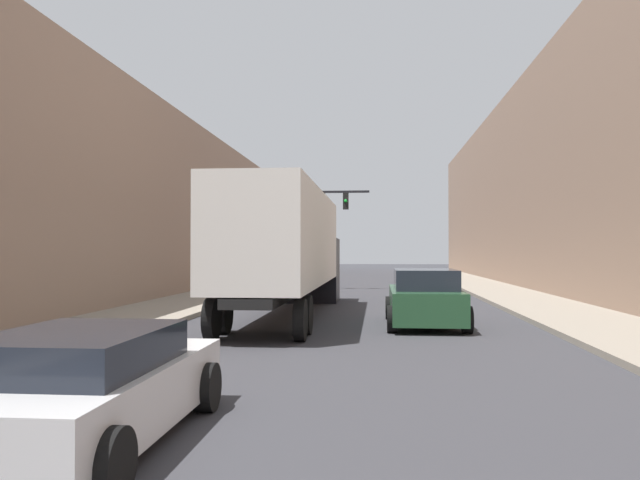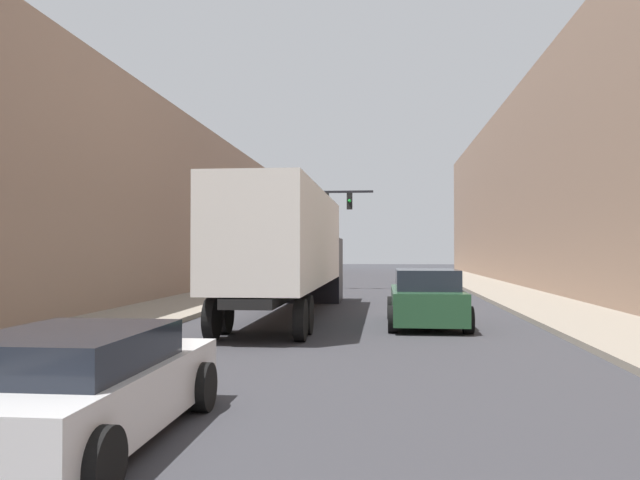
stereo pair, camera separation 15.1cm
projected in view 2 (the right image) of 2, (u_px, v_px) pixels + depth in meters
The scene contains 8 objects.
sidewalk_right at pixel (514, 295), 28.70m from camera, with size 3.36×80.00×0.15m.
sidewalk_left at pixel (227, 293), 30.09m from camera, with size 3.36×80.00×0.15m.
building_right at pixel (619, 169), 28.32m from camera, with size 6.00×80.00×11.63m.
building_left at pixel (135, 207), 30.64m from camera, with size 6.00×80.00×8.57m.
semi_truck at pixel (291, 247), 20.16m from camera, with size 2.41×13.72×3.90m.
sedan_car at pixel (80, 387), 6.83m from camera, with size 2.11×4.28×1.26m.
suv_car at pixel (426, 299), 17.56m from camera, with size 2.16×4.53×1.60m.
traffic_signal_gantry at pixel (305, 216), 34.00m from camera, with size 5.23×0.35×5.62m.
Camera 2 is at (0.82, 0.49, 2.11)m, focal length 35.00 mm.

